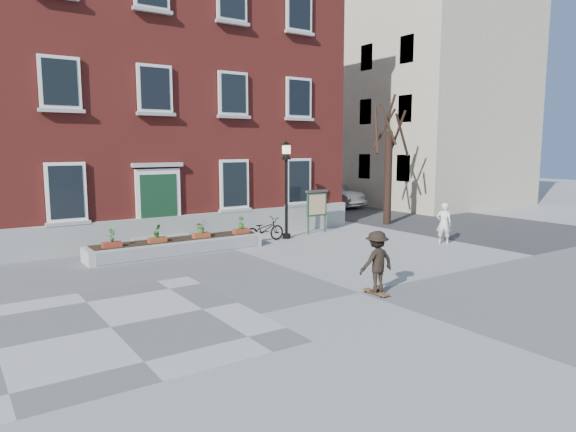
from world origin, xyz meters
TOP-DOWN VIEW (x-y plane):
  - ground at (0.00, 0.00)m, footprint 100.00×100.00m
  - checker_patch at (-6.00, 1.00)m, footprint 6.00×6.00m
  - bicycle at (1.72, 7.45)m, footprint 1.81×0.68m
  - parked_car at (11.34, 15.04)m, footprint 1.92×4.60m
  - bystander at (7.20, 3.19)m, footprint 0.68×0.68m
  - brick_building at (-2.00, 13.98)m, footprint 18.40×10.85m
  - planter_assembly at (-1.99, 7.18)m, footprint 6.20×1.12m
  - bare_tree at (9.01, 8.01)m, footprint 1.83×1.83m
  - side_street at (17.99, 19.78)m, footprint 15.20×36.00m
  - lamp_post at (2.83, 7.53)m, footprint 0.40×0.40m
  - notice_board at (4.62, 7.85)m, footprint 1.10×0.16m
  - skateboarder at (0.24, -0.35)m, footprint 1.03×0.78m

SIDE VIEW (x-z plane):
  - ground at x=0.00m, z-range 0.00..0.00m
  - checker_patch at x=-6.00m, z-range 0.00..0.01m
  - planter_assembly at x=-1.99m, z-range -0.27..0.88m
  - bicycle at x=1.72m, z-range 0.00..0.94m
  - parked_car at x=11.34m, z-range 0.00..1.48m
  - bystander at x=7.20m, z-range 0.00..1.59m
  - skateboarder at x=0.24m, z-range 0.03..1.67m
  - notice_board at x=4.62m, z-range 0.33..2.20m
  - lamp_post at x=2.83m, z-range 0.57..4.50m
  - bare_tree at x=9.01m, z-range -0.29..5.87m
  - brick_building at x=-2.00m, z-range 0.00..12.60m
  - side_street at x=17.99m, z-range -0.23..14.27m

